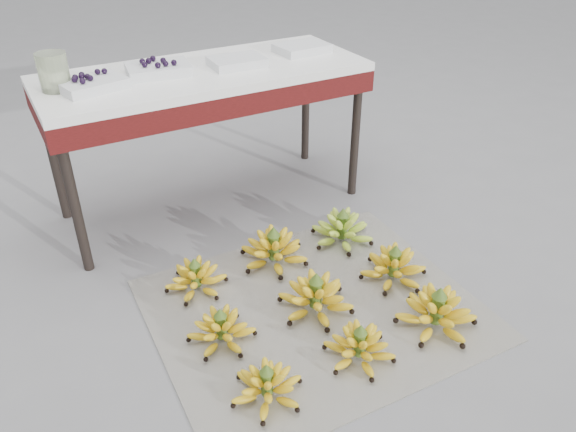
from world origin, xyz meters
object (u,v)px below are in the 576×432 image
bunch_front_center (359,347)px  glass_jar (54,72)px  tray_far_left (92,84)px  tray_left (158,69)px  bunch_back_right (342,230)px  bunch_mid_center (316,297)px  bunch_back_left (196,278)px  bunch_mid_left (221,330)px  tray_right (237,62)px  vendor_table (205,86)px  tray_far_right (302,48)px  bunch_back_center (274,250)px  bunch_front_right (437,313)px  bunch_front_left (267,386)px  bunch_mid_right (394,267)px  newspaper_mat (314,309)px

bunch_front_center → glass_jar: bearing=127.0°
tray_far_left → tray_left: bearing=11.7°
bunch_back_right → tray_far_left: (-0.90, 0.58, 0.68)m
bunch_mid_center → bunch_back_left: size_ratio=1.01×
bunch_mid_left → tray_right: (0.52, 0.92, 0.69)m
bunch_mid_left → bunch_back_left: size_ratio=1.00×
vendor_table → tray_far_right: bearing=2.3°
bunch_back_center → bunch_front_right: bearing=-51.3°
bunch_mid_left → vendor_table: bearing=50.5°
bunch_back_left → vendor_table: vendor_table is taller
bunch_mid_center → bunch_mid_left: bearing=-178.5°
vendor_table → tray_far_left: 0.52m
bunch_back_right → tray_right: bearing=106.5°
bunch_front_left → bunch_back_center: bearing=68.1°
tray_right → bunch_back_right: bearing=-68.1°
bunch_front_left → bunch_mid_right: bunch_mid_right is taller
bunch_mid_left → bunch_mid_center: bearing=-21.6°
bunch_mid_left → vendor_table: vendor_table is taller
vendor_table → tray_right: tray_right is taller
tray_left → bunch_front_left: bearing=-96.1°
vendor_table → glass_jar: size_ratio=9.74×
bunch_mid_center → bunch_back_right: 0.51m
bunch_back_center → tray_far_right: size_ratio=1.35×
bunch_mid_right → tray_far_left: bearing=157.9°
tray_far_right → tray_far_left: bearing=-176.8°
bunch_mid_left → tray_left: bearing=62.2°
bunch_back_right → tray_far_right: 0.95m
bunch_mid_left → tray_left: tray_left is taller
glass_jar → tray_left: bearing=0.5°
bunch_mid_left → bunch_back_center: bearing=22.2°
bunch_mid_left → bunch_back_center: bunch_back_center is taller
bunch_front_center → vendor_table: vendor_table is taller
bunch_front_right → vendor_table: size_ratio=0.22×
bunch_front_center → bunch_mid_center: (0.00, 0.30, 0.01)m
newspaper_mat → bunch_back_right: bearing=44.0°
newspaper_mat → tray_right: (0.13, 0.94, 0.74)m
bunch_front_right → bunch_mid_left: 0.82m
bunch_front_right → bunch_back_left: bearing=131.6°
bunch_mid_right → tray_right: size_ratio=1.46×
bunch_back_center → tray_far_left: bearing=144.6°
newspaper_mat → bunch_front_right: 0.48m
bunch_front_right → bunch_mid_left: size_ratio=1.06×
vendor_table → bunch_mid_left: bearing=-111.1°
bunch_back_center → bunch_back_right: size_ratio=1.12×
bunch_front_center → bunch_back_center: (0.01, 0.66, 0.01)m
bunch_mid_right → bunch_back_right: 0.35m
tray_left → tray_far_right: 0.74m
bunch_front_left → bunch_back_left: bunch_back_left is taller
bunch_mid_left → bunch_back_center: (0.40, 0.34, 0.01)m
bunch_front_left → bunch_mid_right: 0.83m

